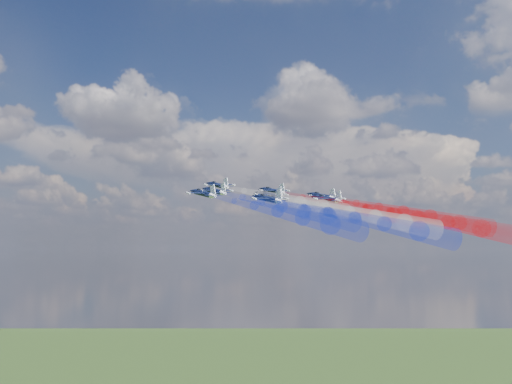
% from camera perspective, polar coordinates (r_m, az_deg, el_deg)
% --- Properties ---
extents(jet_lead, '(17.35, 16.76, 6.68)m').
position_cam_1_polar(jet_lead, '(190.34, -3.59, 0.64)').
color(jet_lead, black).
extents(trail_lead, '(43.68, 33.43, 14.56)m').
position_cam_1_polar(trail_lead, '(164.93, 2.21, -0.59)').
color(trail_lead, white).
extents(jet_inner_left, '(17.35, 16.76, 6.68)m').
position_cam_1_polar(jet_inner_left, '(176.04, -3.90, 0.10)').
color(jet_inner_left, black).
extents(trail_inner_left, '(43.68, 33.43, 14.56)m').
position_cam_1_polar(trail_inner_left, '(150.65, 2.40, -1.33)').
color(trail_inner_left, '#182DD3').
extents(jet_inner_right, '(17.35, 16.76, 6.68)m').
position_cam_1_polar(jet_inner_right, '(186.29, 1.56, 0.11)').
color(jet_inner_right, black).
extents(trail_inner_right, '(43.68, 33.43, 14.56)m').
position_cam_1_polar(trail_inner_right, '(162.78, 8.24, -1.21)').
color(trail_inner_right, red).
extents(jet_outer_left, '(17.35, 16.76, 6.68)m').
position_cam_1_polar(jet_outer_left, '(158.69, -4.93, -0.14)').
color(jet_outer_left, black).
extents(trail_outer_left, '(43.68, 33.43, 14.56)m').
position_cam_1_polar(trail_outer_left, '(133.09, 1.99, -1.80)').
color(trail_outer_left, '#182DD3').
extents(jet_center_third, '(17.35, 16.76, 6.68)m').
position_cam_1_polar(jet_center_third, '(169.40, 1.25, -0.28)').
color(jet_center_third, black).
extents(trail_center_third, '(43.68, 33.43, 14.56)m').
position_cam_1_polar(trail_center_third, '(145.94, 8.66, -1.82)').
color(trail_center_third, white).
extents(jet_outer_right, '(17.35, 16.76, 6.68)m').
position_cam_1_polar(jet_outer_right, '(183.25, 6.16, -0.38)').
color(jet_outer_right, black).
extents(trail_outer_right, '(43.68, 33.43, 14.56)m').
position_cam_1_polar(trail_outer_right, '(161.63, 13.58, -1.78)').
color(trail_outer_right, red).
extents(jet_rear_left, '(17.35, 16.76, 6.68)m').
position_cam_1_polar(jet_rear_left, '(156.10, 1.11, -0.64)').
color(jet_rear_left, black).
extents(trail_rear_left, '(43.68, 33.43, 14.56)m').
position_cam_1_polar(trail_rear_left, '(132.74, 9.24, -2.39)').
color(trail_rear_left, '#182DD3').
extents(jet_rear_right, '(17.35, 16.76, 6.68)m').
position_cam_1_polar(jet_rear_right, '(168.21, 6.63, -0.65)').
color(jet_rear_right, black).
extents(trail_rear_right, '(43.68, 33.43, 14.56)m').
position_cam_1_polar(trail_rear_right, '(146.95, 14.87, -2.22)').
color(trail_rear_right, red).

